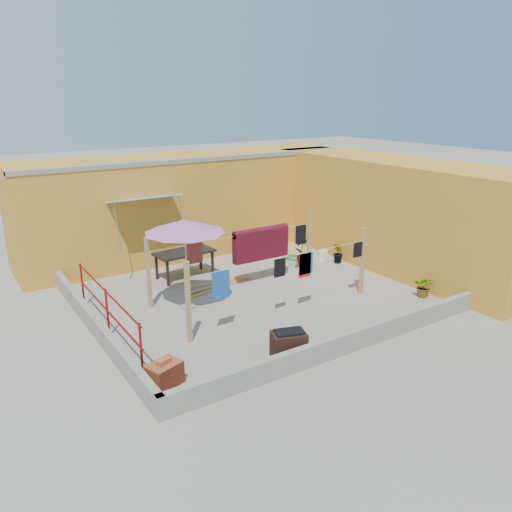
% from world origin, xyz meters
% --- Properties ---
extents(ground, '(80.00, 80.00, 0.00)m').
position_xyz_m(ground, '(0.00, 0.00, 0.00)').
color(ground, '#9E998E').
rests_on(ground, ground).
extents(wall_back, '(11.00, 3.27, 3.21)m').
position_xyz_m(wall_back, '(0.50, 4.69, 1.61)').
color(wall_back, '#C6802B').
rests_on(wall_back, ground).
extents(wall_right, '(2.40, 9.00, 3.20)m').
position_xyz_m(wall_right, '(5.20, 0.00, 1.60)').
color(wall_right, '#C6802B').
rests_on(wall_right, ground).
extents(parapet_front, '(8.30, 0.16, 0.44)m').
position_xyz_m(parapet_front, '(0.00, -3.58, 0.22)').
color(parapet_front, gray).
rests_on(parapet_front, ground).
extents(parapet_left, '(0.16, 7.30, 0.44)m').
position_xyz_m(parapet_left, '(-4.08, 0.00, 0.22)').
color(parapet_left, gray).
rests_on(parapet_left, ground).
extents(red_railing, '(0.05, 4.20, 1.10)m').
position_xyz_m(red_railing, '(-3.85, -0.20, 0.72)').
color(red_railing, maroon).
rests_on(red_railing, ground).
extents(clothesline_rig, '(5.09, 2.35, 1.80)m').
position_xyz_m(clothesline_rig, '(0.62, 0.53, 1.06)').
color(clothesline_rig, tan).
rests_on(clothesline_rig, ground).
extents(patio_umbrella, '(2.41, 2.41, 2.31)m').
position_xyz_m(patio_umbrella, '(-1.75, 0.23, 2.07)').
color(patio_umbrella, gray).
rests_on(patio_umbrella, ground).
extents(outdoor_table, '(1.72, 0.96, 0.78)m').
position_xyz_m(outdoor_table, '(-0.84, 2.29, 0.70)').
color(outdoor_table, black).
rests_on(outdoor_table, ground).
extents(brick_stack, '(0.70, 0.60, 0.52)m').
position_xyz_m(brick_stack, '(-3.62, -2.67, 0.22)').
color(brick_stack, '#A83F26').
rests_on(brick_stack, ground).
extents(lumber_pile, '(2.05, 0.59, 0.12)m').
position_xyz_m(lumber_pile, '(-0.43, 1.07, 0.06)').
color(lumber_pile, tan).
rests_on(lumber_pile, ground).
extents(brazier, '(0.78, 0.63, 0.60)m').
position_xyz_m(brazier, '(-1.17, -3.12, 0.29)').
color(brazier, black).
rests_on(brazier, ground).
extents(white_basin, '(0.49, 0.49, 0.09)m').
position_xyz_m(white_basin, '(1.90, -3.20, 0.05)').
color(white_basin, white).
rests_on(white_basin, ground).
extents(water_jug_a, '(0.23, 0.23, 0.36)m').
position_xyz_m(water_jug_a, '(3.48, 1.35, 0.16)').
color(water_jug_a, white).
rests_on(water_jug_a, ground).
extents(water_jug_b, '(0.20, 0.20, 0.32)m').
position_xyz_m(water_jug_b, '(3.70, 1.43, 0.14)').
color(water_jug_b, white).
rests_on(water_jug_b, ground).
extents(green_hose, '(0.56, 0.56, 0.08)m').
position_xyz_m(green_hose, '(2.85, 1.93, 0.04)').
color(green_hose, '#186D1F').
rests_on(green_hose, ground).
extents(plant_back_a, '(0.81, 0.77, 0.70)m').
position_xyz_m(plant_back_a, '(1.53, 2.97, 0.35)').
color(plant_back_a, '#175217').
rests_on(plant_back_a, ground).
extents(plant_back_b, '(0.44, 0.44, 0.64)m').
position_xyz_m(plant_back_b, '(1.51, 2.82, 0.32)').
color(plant_back_b, '#175217').
rests_on(plant_back_b, ground).
extents(plant_right_a, '(0.57, 0.49, 0.92)m').
position_xyz_m(plant_right_a, '(2.68, 1.35, 0.46)').
color(plant_right_a, '#175217').
rests_on(plant_right_a, ground).
extents(plant_right_b, '(0.41, 0.45, 0.67)m').
position_xyz_m(plant_right_b, '(3.70, 0.81, 0.33)').
color(plant_right_b, '#175217').
rests_on(plant_right_b, ground).
extents(plant_right_c, '(0.61, 0.64, 0.56)m').
position_xyz_m(plant_right_c, '(3.70, -2.48, 0.28)').
color(plant_right_c, '#175217').
rests_on(plant_right_c, ground).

